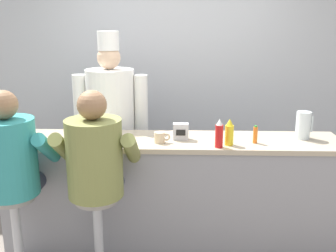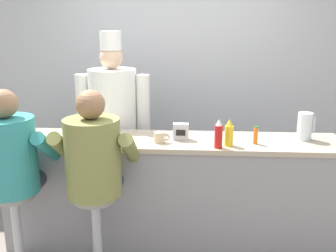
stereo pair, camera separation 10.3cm
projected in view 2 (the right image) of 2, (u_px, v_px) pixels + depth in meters
wall_back at (178, 72)px, 4.49m from camera, size 10.00×0.06×2.70m
diner_counter at (171, 192)px, 3.39m from camera, size 2.83×0.55×0.97m
ketchup_bottle_red at (219, 135)px, 3.01m from camera, size 0.06×0.06×0.23m
mustard_bottle_yellow at (229, 133)px, 3.07m from camera, size 0.07×0.07×0.21m
hot_sauce_bottle_orange at (256, 135)px, 3.12m from camera, size 0.04×0.04×0.14m
water_pitcher_clear at (305, 126)px, 3.22m from camera, size 0.14×0.12×0.23m
breakfast_plate at (118, 141)px, 3.17m from camera, size 0.25×0.25×0.05m
cereal_bowl at (24, 140)px, 3.17m from camera, size 0.15×0.15×0.05m
coffee_mug_tan at (160, 137)px, 3.16m from camera, size 0.13×0.08×0.09m
napkin_dispenser_chrome at (181, 132)px, 3.24m from camera, size 0.13×0.08×0.14m
diner_seated_teal at (12, 160)px, 2.90m from camera, size 0.61×0.60×1.46m
diner_seated_olive at (94, 161)px, 2.86m from camera, size 0.61×0.60×1.46m
cook_in_whites_near at (113, 118)px, 3.80m from camera, size 0.71×0.46×1.83m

